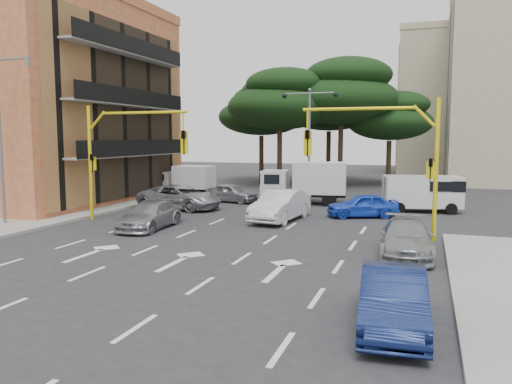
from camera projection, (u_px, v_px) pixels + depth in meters
ground at (227, 237)px, 21.99m from camera, size 120.00×120.00×0.00m
median_strip at (309, 195)px, 37.03m from camera, size 1.40×6.00×0.15m
apartment_orange at (30, 101)px, 34.54m from camera, size 15.19×16.15×13.70m
apartment_beige_far at (471, 103)px, 58.28m from camera, size 16.20×12.15×16.70m
pine_left_near at (280, 99)px, 43.07m from camera, size 9.15×9.15×10.23m
pine_center at (342, 92)px, 43.27m from camera, size 9.98×9.98×11.16m
pine_left_far at (262, 111)px, 47.87m from camera, size 8.32×8.32×9.30m
pine_right at (391, 116)px, 44.09m from camera, size 7.49×7.49×8.37m
pine_back at (330, 104)px, 48.69m from camera, size 9.15×9.15×10.23m
signal_mast_right at (392, 149)px, 21.25m from camera, size 5.79×0.37×6.00m
signal_mast_left at (119, 147)px, 25.62m from camera, size 5.79×0.37×6.00m
street_lamp_left at (3, 130)px, 24.16m from camera, size 2.08×0.20×8.00m
street_lamp_center at (309, 123)px, 36.44m from camera, size 4.16×0.36×7.77m
car_white_hatch at (280, 206)px, 26.14m from camera, size 2.23×5.04×1.61m
car_blue_compact at (362, 205)px, 27.28m from camera, size 4.14×2.88×1.31m
car_silver_wagon at (150, 215)px, 23.96m from camera, size 2.01×4.47×1.27m
car_silver_cross_a at (180, 197)px, 30.41m from camera, size 5.57×3.17×1.47m
car_silver_cross_b at (231, 193)px, 33.64m from camera, size 3.89×2.17×1.25m
car_navy_parked at (393, 299)px, 11.43m from camera, size 1.75×4.24×1.36m
car_silver_parked at (406, 238)px, 18.45m from camera, size 2.14×4.66×1.32m
van_white at (422, 194)px, 29.21m from camera, size 4.66×2.90×2.16m
box_truck_a at (184, 180)px, 37.51m from camera, size 4.62×2.04×2.25m
box_truck_b at (304, 183)px, 32.76m from camera, size 5.85×3.08×2.75m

